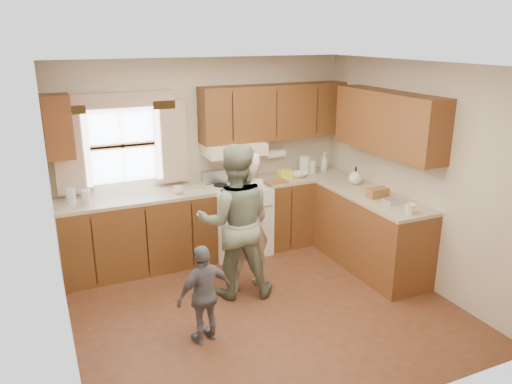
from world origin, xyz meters
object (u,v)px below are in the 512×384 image
stove (237,218)px  woman_right (235,221)px  child (205,294)px  woman_left (245,222)px

stove → woman_right: bearing=-113.3°
stove → child: 2.04m
woman_left → stove: bearing=-112.6°
stove → child: size_ratio=1.11×
stove → woman_left: woman_left is taller
stove → woman_right: woman_right is taller
stove → woman_right: size_ratio=0.63×
woman_left → woman_right: (-0.14, -0.07, 0.05)m
woman_left → child: size_ratio=1.66×
stove → child: stove is taller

